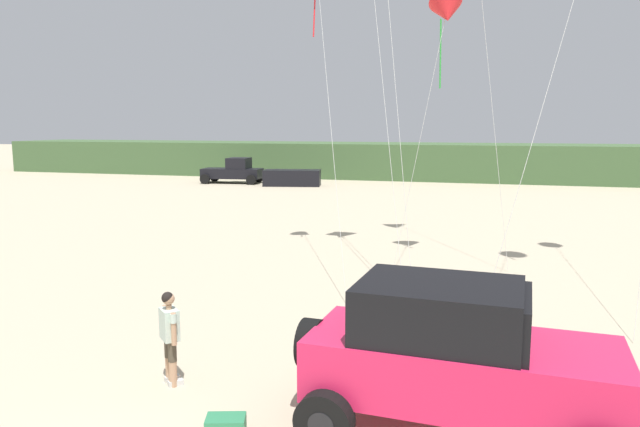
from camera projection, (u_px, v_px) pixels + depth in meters
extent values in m
cube|color=#426038|center=(493.00, 162.00, 49.03)|extent=(90.00, 7.39, 2.94)
cube|color=#EA2151|center=(462.00, 369.00, 8.58)|extent=(4.50, 2.09, 0.90)
cube|color=#EA2151|center=(588.00, 360.00, 7.98)|extent=(1.20, 1.75, 0.12)
cube|color=black|center=(439.00, 310.00, 8.57)|extent=(2.40, 1.89, 0.80)
cube|color=black|center=(527.00, 322.00, 8.18)|extent=(0.20, 1.67, 0.72)
cube|color=black|center=(637.00, 412.00, 7.87)|extent=(0.30, 1.81, 0.28)
cylinder|color=black|center=(311.00, 343.00, 9.33)|extent=(0.34, 0.79, 0.77)
cylinder|color=black|center=(585.00, 396.00, 9.05)|extent=(0.86, 0.35, 0.84)
cylinder|color=black|center=(585.00, 396.00, 9.05)|extent=(0.40, 0.34, 0.38)
cylinder|color=black|center=(363.00, 365.00, 10.20)|extent=(0.86, 0.35, 0.84)
cylinder|color=black|center=(363.00, 365.00, 10.20)|extent=(0.40, 0.34, 0.38)
cylinder|color=black|center=(324.00, 421.00, 8.28)|extent=(0.86, 0.35, 0.84)
cylinder|color=black|center=(324.00, 421.00, 8.28)|extent=(0.40, 0.34, 0.38)
cylinder|color=tan|center=(169.00, 368.00, 10.49)|extent=(0.14, 0.14, 0.49)
cylinder|color=#4C4233|center=(169.00, 347.00, 10.44)|extent=(0.15, 0.15, 0.36)
cube|color=silver|center=(172.00, 378.00, 10.54)|extent=(0.26, 0.26, 0.10)
cylinder|color=tan|center=(173.00, 373.00, 10.31)|extent=(0.14, 0.14, 0.49)
cylinder|color=#4C4233|center=(172.00, 351.00, 10.25)|extent=(0.15, 0.15, 0.36)
cube|color=silver|center=(176.00, 383.00, 10.35)|extent=(0.26, 0.26, 0.10)
cube|color=silver|center=(169.00, 324.00, 10.27)|extent=(0.47, 0.46, 0.54)
cylinder|color=tan|center=(165.00, 321.00, 10.49)|extent=(0.09, 0.09, 0.56)
cylinder|color=silver|center=(165.00, 310.00, 10.47)|extent=(0.11, 0.11, 0.16)
cylinder|color=tan|center=(174.00, 329.00, 10.06)|extent=(0.09, 0.09, 0.56)
cylinder|color=silver|center=(173.00, 318.00, 10.03)|extent=(0.11, 0.11, 0.16)
cylinder|color=tan|center=(169.00, 307.00, 10.23)|extent=(0.10, 0.10, 0.08)
sphere|color=tan|center=(168.00, 299.00, 10.21)|extent=(0.21, 0.21, 0.21)
sphere|color=black|center=(168.00, 298.00, 10.20)|extent=(0.21, 0.21, 0.21)
cube|color=black|center=(232.00, 173.00, 46.35)|extent=(4.77, 2.35, 0.76)
cube|color=black|center=(239.00, 163.00, 46.13)|extent=(1.77, 1.95, 0.84)
cylinder|color=black|center=(259.00, 177.00, 47.10)|extent=(0.78, 0.33, 0.76)
cylinder|color=black|center=(251.00, 180.00, 45.05)|extent=(0.78, 0.33, 0.76)
cylinder|color=black|center=(215.00, 177.00, 47.75)|extent=(0.78, 0.33, 0.76)
cylinder|color=black|center=(205.00, 179.00, 45.71)|extent=(0.78, 0.33, 0.76)
cube|color=black|center=(292.00, 178.00, 44.26)|extent=(4.46, 2.53, 1.20)
cylinder|color=silver|center=(383.00, 85.00, 16.84)|extent=(2.23, 5.28, 11.15)
cylinder|color=silver|center=(394.00, 68.00, 16.24)|extent=(2.00, 4.88, 11.97)
cylinder|color=red|center=(314.00, 16.00, 20.00)|extent=(0.05, 0.24, 1.35)
cylinder|color=silver|center=(331.00, 124.00, 17.42)|extent=(2.43, 5.78, 8.97)
cone|color=red|center=(447.00, 11.00, 18.29)|extent=(1.19, 1.33, 1.35)
cylinder|color=green|center=(440.00, 54.00, 18.52)|extent=(0.05, 0.43, 2.08)
cylinder|color=silver|center=(420.00, 141.00, 18.30)|extent=(1.29, 1.60, 7.91)
cylinder|color=silver|center=(553.00, 71.00, 13.48)|extent=(2.92, 4.90, 11.35)
cylinder|color=silver|center=(485.00, 34.00, 18.67)|extent=(1.99, 2.34, 14.56)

